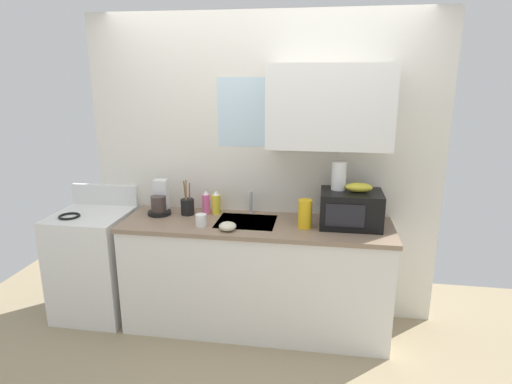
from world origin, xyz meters
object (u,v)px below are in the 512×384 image
dish_soap_bottle_yellow (216,203)px  dish_soap_bottle_pink (206,203)px  banana_bunch (359,187)px  stove_range (95,263)px  microwave (351,209)px  paper_towel_roll (339,175)px  cereal_canister (305,214)px  coffee_maker (160,201)px  utensil_crock (187,206)px  mug_white (201,220)px  small_bowl (228,226)px

dish_soap_bottle_yellow → dish_soap_bottle_pink: bearing=-176.1°
banana_bunch → stove_range: bearing=-178.8°
dish_soap_bottle_yellow → microwave: bearing=-6.9°
paper_towel_roll → dish_soap_bottle_pink: 1.11m
stove_range → dish_soap_bottle_yellow: size_ratio=5.48×
banana_bunch → paper_towel_roll: size_ratio=0.91×
paper_towel_roll → dish_soap_bottle_yellow: paper_towel_roll is taller
cereal_canister → coffee_maker: bearing=172.5°
microwave → banana_bunch: size_ratio=2.30×
paper_towel_roll → stove_range: bearing=-177.3°
stove_range → utensil_crock: 0.97m
dish_soap_bottle_yellow → mug_white: dish_soap_bottle_yellow is taller
microwave → paper_towel_roll: (-0.10, 0.05, 0.24)m
dish_soap_bottle_yellow → dish_soap_bottle_pink: same height
dish_soap_bottle_pink → mug_white: dish_soap_bottle_pink is taller
stove_range → small_bowl: 1.32m
mug_white → cereal_canister: bearing=6.6°
banana_bunch → dish_soap_bottle_yellow: bearing=173.5°
microwave → mug_white: 1.14m
banana_bunch → dish_soap_bottle_pink: (-1.22, 0.12, -0.21)m
paper_towel_roll → cereal_canister: 0.39m
dish_soap_bottle_yellow → banana_bunch: bearing=-6.5°
stove_range → microwave: 2.20m
stove_range → microwave: bearing=1.2°
dish_soap_bottle_yellow → dish_soap_bottle_pink: size_ratio=1.00×
cereal_canister → banana_bunch: bearing=14.4°
microwave → utensil_crock: size_ratio=1.54×
microwave → utensil_crock: utensil_crock is taller
paper_towel_roll → coffee_maker: bearing=179.7°
mug_white → coffee_maker: bearing=149.4°
mug_white → utensil_crock: utensil_crock is taller
coffee_maker → dish_soap_bottle_yellow: bearing=8.7°
cereal_canister → mug_white: 0.79m
coffee_maker → small_bowl: 0.71m
banana_bunch → cereal_canister: (-0.39, -0.10, -0.20)m
banana_bunch → paper_towel_roll: 0.18m
dish_soap_bottle_yellow → small_bowl: dish_soap_bottle_yellow is taller
mug_white → small_bowl: bearing=-15.3°
microwave → mug_white: microwave is taller
stove_range → banana_bunch: banana_bunch is taller
banana_bunch → coffee_maker: bearing=177.9°
microwave → cereal_canister: 0.35m
stove_range → dish_soap_bottle_pink: bearing=10.1°
stove_range → coffee_maker: (0.58, 0.10, 0.55)m
small_bowl → cereal_canister: bearing=14.9°
cereal_canister → dish_soap_bottle_yellow: bearing=162.9°
utensil_crock → dish_soap_bottle_yellow: bearing=14.4°
microwave → dish_soap_bottle_pink: (-1.17, 0.12, -0.04)m
microwave → coffee_maker: size_ratio=1.64×
stove_range → microwave: microwave is taller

